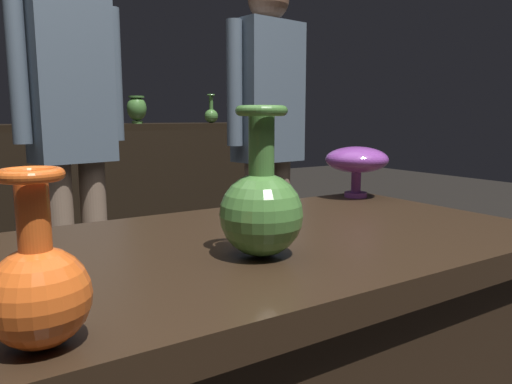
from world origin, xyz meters
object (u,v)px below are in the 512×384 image
shelf_vase_center (43,106)px  visitor_near_right (268,128)px  vase_tall_behind (357,161)px  vase_left_accent (38,287)px  shelf_vase_right (137,108)px  vase_centerpiece (261,206)px  visitor_center_back (72,122)px  shelf_vase_far_right (211,114)px

shelf_vase_center → visitor_near_right: visitor_near_right is taller
vase_tall_behind → vase_left_accent: size_ratio=0.99×
vase_left_accent → shelf_vase_right: (0.93, 2.39, 0.22)m
vase_centerpiece → visitor_near_right: 1.54m
shelf_vase_right → shelf_vase_center: (-0.52, 0.07, 0.01)m
shelf_vase_right → visitor_near_right: size_ratio=0.10×
vase_centerpiece → shelf_vase_center: size_ratio=1.35×
shelf_vase_center → visitor_center_back: 0.86m
vase_left_accent → visitor_center_back: visitor_center_back is taller
shelf_vase_far_right → shelf_vase_center: size_ratio=1.03×
vase_left_accent → visitor_center_back: 1.66m
shelf_vase_center → visitor_center_back: visitor_center_back is taller
vase_left_accent → shelf_vase_far_right: (1.45, 2.41, 0.19)m
vase_centerpiece → shelf_vase_far_right: size_ratio=1.31×
shelf_vase_far_right → shelf_vase_right: 0.52m
vase_centerpiece → shelf_vase_far_right: (1.08, 2.26, 0.16)m
vase_centerpiece → visitor_center_back: bearing=89.4°
visitor_near_right → vase_centerpiece: bearing=48.5°
shelf_vase_right → visitor_center_back: 0.96m
vase_left_accent → visitor_center_back: bearing=76.6°
visitor_center_back → vase_left_accent: bearing=64.4°
vase_centerpiece → visitor_near_right: visitor_near_right is taller
vase_tall_behind → shelf_vase_right: 1.89m
vase_centerpiece → shelf_vase_right: bearing=75.9°
visitor_center_back → shelf_vase_center: bearing=-104.1°
shelf_vase_far_right → visitor_near_right: (-0.21, -0.99, -0.07)m
vase_tall_behind → visitor_near_right: bearing=71.2°
visitor_center_back → shelf_vase_far_right: bearing=-155.3°
vase_centerpiece → shelf_vase_center: (0.04, 2.31, 0.21)m
vase_tall_behind → visitor_center_back: visitor_center_back is taller
vase_left_accent → visitor_center_back: size_ratio=0.11×
vase_left_accent → shelf_vase_center: (0.41, 2.46, 0.23)m
shelf_vase_far_right → shelf_vase_right: bearing=-177.7°
vase_centerpiece → shelf_vase_right: shelf_vase_right is taller
shelf_vase_far_right → vase_tall_behind: bearing=-105.3°
shelf_vase_center → visitor_near_right: (0.83, -1.04, -0.11)m
vase_left_accent → shelf_vase_center: bearing=80.5°
shelf_vase_right → visitor_center_back: (-0.55, -0.78, -0.07)m
vase_centerpiece → visitor_center_back: visitor_center_back is taller
vase_centerpiece → shelf_vase_center: 2.32m
visitor_near_right → visitor_center_back: bearing=-19.4°
vase_tall_behind → shelf_vase_far_right: size_ratio=0.95×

